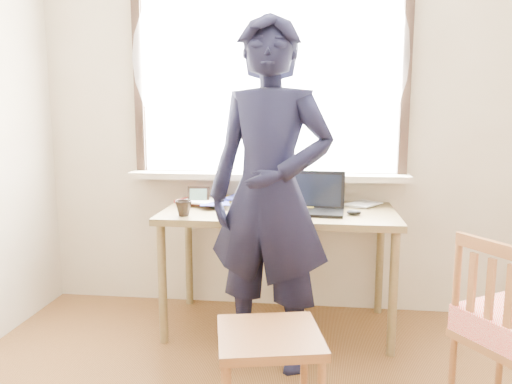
# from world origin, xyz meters

# --- Properties ---
(room_shell) EXTENTS (3.52, 4.02, 2.61)m
(room_shell) POSITION_xyz_m (-0.02, 0.20, 1.64)
(room_shell) COLOR beige
(room_shell) RESTS_ON ground
(desk) EXTENTS (1.41, 0.71, 0.76)m
(desk) POSITION_xyz_m (-0.10, 1.63, 0.68)
(desk) COLOR brown
(desk) RESTS_ON ground
(laptop) EXTENTS (0.37, 0.31, 0.24)m
(laptop) POSITION_xyz_m (0.12, 1.60, 0.81)
(laptop) COLOR black
(laptop) RESTS_ON desk
(mug_white) EXTENTS (0.14, 0.14, 0.09)m
(mug_white) POSITION_xyz_m (-0.18, 1.86, 0.81)
(mug_white) COLOR white
(mug_white) RESTS_ON desk
(mug_dark) EXTENTS (0.10, 0.10, 0.09)m
(mug_dark) POSITION_xyz_m (-0.63, 1.39, 0.80)
(mug_dark) COLOR black
(mug_dark) RESTS_ON desk
(mouse) EXTENTS (0.09, 0.06, 0.03)m
(mouse) POSITION_xyz_m (0.35, 1.53, 0.77)
(mouse) COLOR black
(mouse) RESTS_ON desk
(desk_clutter) EXTENTS (0.89, 0.48, 0.05)m
(desk_clutter) POSITION_xyz_m (-0.39, 1.78, 0.78)
(desk_clutter) COLOR white
(desk_clutter) RESTS_ON desk
(book_a) EXTENTS (0.25, 0.28, 0.02)m
(book_a) POSITION_xyz_m (-0.51, 1.80, 0.77)
(book_a) COLOR white
(book_a) RESTS_ON desk
(book_b) EXTENTS (0.26, 0.27, 0.02)m
(book_b) POSITION_xyz_m (0.37, 1.88, 0.77)
(book_b) COLOR white
(book_b) RESTS_ON desk
(picture_frame) EXTENTS (0.14, 0.03, 0.11)m
(picture_frame) POSITION_xyz_m (-0.63, 1.73, 0.81)
(picture_frame) COLOR black
(picture_frame) RESTS_ON desk
(work_chair) EXTENTS (0.51, 0.49, 0.44)m
(work_chair) POSITION_xyz_m (-0.06, 0.60, 0.37)
(work_chair) COLOR #935B30
(work_chair) RESTS_ON ground
(side_chair) EXTENTS (0.53, 0.53, 0.84)m
(side_chair) POSITION_xyz_m (0.97, 0.76, 0.44)
(side_chair) COLOR #935B30
(side_chair) RESTS_ON ground
(person) EXTENTS (0.76, 0.59, 1.84)m
(person) POSITION_xyz_m (-0.11, 1.19, 0.92)
(person) COLOR black
(person) RESTS_ON ground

